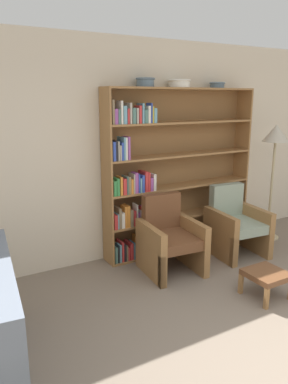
{
  "coord_description": "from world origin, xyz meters",
  "views": [
    {
      "loc": [
        -2.35,
        -1.33,
        2.04
      ],
      "look_at": [
        -0.22,
        2.4,
        0.95
      ],
      "focal_mm": 35.0,
      "sensor_mm": 36.0,
      "label": 1
    }
  ],
  "objects_px": {
    "bookshelf": "(166,175)",
    "armchair_leather": "(170,239)",
    "floor_lamp": "(275,142)",
    "footstool": "(266,276)",
    "bowl_slate": "(179,83)",
    "bowl_olive": "(217,85)",
    "bowl_sage": "(145,82)",
    "armchair_cushioned": "(235,225)"
  },
  "relations": [
    {
      "from": "floor_lamp",
      "to": "footstool",
      "type": "distance_m",
      "value": 2.18
    },
    {
      "from": "bookshelf",
      "to": "bowl_sage",
      "type": "relative_size",
      "value": 9.24
    },
    {
      "from": "bowl_olive",
      "to": "footstool",
      "type": "relative_size",
      "value": 0.53
    },
    {
      "from": "bowl_slate",
      "to": "footstool",
      "type": "distance_m",
      "value": 2.53
    },
    {
      "from": "bookshelf",
      "to": "bowl_olive",
      "type": "height_order",
      "value": "bowl_olive"
    },
    {
      "from": "bowl_sage",
      "to": "bowl_slate",
      "type": "xyz_separation_m",
      "value": [
        0.49,
        -0.0,
        -0.0
      ]
    },
    {
      "from": "bowl_sage",
      "to": "floor_lamp",
      "type": "xyz_separation_m",
      "value": [
        1.91,
        -0.36,
        -0.79
      ]
    },
    {
      "from": "bowl_slate",
      "to": "bowl_olive",
      "type": "bearing_deg",
      "value": 0.0
    },
    {
      "from": "bookshelf",
      "to": "armchair_leather",
      "type": "height_order",
      "value": "bookshelf"
    },
    {
      "from": "floor_lamp",
      "to": "footstool",
      "type": "bearing_deg",
      "value": -138.31
    },
    {
      "from": "bookshelf",
      "to": "armchair_leather",
      "type": "distance_m",
      "value": 0.91
    },
    {
      "from": "bowl_sage",
      "to": "floor_lamp",
      "type": "distance_m",
      "value": 2.1
    },
    {
      "from": "armchair_leather",
      "to": "floor_lamp",
      "type": "relative_size",
      "value": 0.54
    },
    {
      "from": "bookshelf",
      "to": "footstool",
      "type": "height_order",
      "value": "bookshelf"
    },
    {
      "from": "floor_lamp",
      "to": "bookshelf",
      "type": "bearing_deg",
      "value": 166.64
    },
    {
      "from": "bowl_slate",
      "to": "floor_lamp",
      "type": "distance_m",
      "value": 1.66
    },
    {
      "from": "armchair_leather",
      "to": "armchair_cushioned",
      "type": "bearing_deg",
      "value": -175.12
    },
    {
      "from": "floor_lamp",
      "to": "footstool",
      "type": "relative_size",
      "value": 4.23
    },
    {
      "from": "footstool",
      "to": "bookshelf",
      "type": "bearing_deg",
      "value": 98.08
    },
    {
      "from": "bowl_olive",
      "to": "armchair_leather",
      "type": "bearing_deg",
      "value": -153.65
    },
    {
      "from": "armchair_leather",
      "to": "bowl_sage",
      "type": "bearing_deg",
      "value": -82.03
    },
    {
      "from": "armchair_cushioned",
      "to": "bookshelf",
      "type": "bearing_deg",
      "value": -31.09
    },
    {
      "from": "bowl_slate",
      "to": "armchair_leather",
      "type": "xyz_separation_m",
      "value": [
        -0.47,
        -0.54,
        -1.82
      ]
    },
    {
      "from": "armchair_leather",
      "to": "bowl_olive",
      "type": "bearing_deg",
      "value": -148.77
    },
    {
      "from": "bowl_slate",
      "to": "floor_lamp",
      "type": "bearing_deg",
      "value": -14.15
    },
    {
      "from": "bookshelf",
      "to": "bowl_olive",
      "type": "bearing_deg",
      "value": -1.33
    },
    {
      "from": "floor_lamp",
      "to": "footstool",
      "type": "height_order",
      "value": "floor_lamp"
    },
    {
      "from": "bowl_slate",
      "to": "armchair_cushioned",
      "type": "relative_size",
      "value": 0.32
    },
    {
      "from": "bookshelf",
      "to": "floor_lamp",
      "type": "relative_size",
      "value": 1.3
    },
    {
      "from": "bowl_slate",
      "to": "footstool",
      "type": "height_order",
      "value": "bowl_slate"
    },
    {
      "from": "floor_lamp",
      "to": "bowl_olive",
      "type": "bearing_deg",
      "value": 155.98
    },
    {
      "from": "bookshelf",
      "to": "bowl_sage",
      "type": "distance_m",
      "value": 1.22
    },
    {
      "from": "bookshelf",
      "to": "bowl_slate",
      "type": "xyz_separation_m",
      "value": [
        0.16,
        -0.02,
        1.16
      ]
    },
    {
      "from": "bowl_slate",
      "to": "floor_lamp",
      "type": "height_order",
      "value": "bowl_slate"
    },
    {
      "from": "armchair_leather",
      "to": "armchair_cushioned",
      "type": "xyz_separation_m",
      "value": [
        1.05,
        -0.0,
        0.0
      ]
    },
    {
      "from": "bowl_olive",
      "to": "armchair_leather",
      "type": "distance_m",
      "value": 2.17
    },
    {
      "from": "armchair_cushioned",
      "to": "floor_lamp",
      "type": "distance_m",
      "value": 1.34
    },
    {
      "from": "armchair_leather",
      "to": "footstool",
      "type": "height_order",
      "value": "armchair_leather"
    },
    {
      "from": "bowl_slate",
      "to": "bookshelf",
      "type": "bearing_deg",
      "value": 173.71
    },
    {
      "from": "bookshelf",
      "to": "bowl_slate",
      "type": "height_order",
      "value": "bowl_slate"
    },
    {
      "from": "bookshelf",
      "to": "floor_lamp",
      "type": "xyz_separation_m",
      "value": [
        1.58,
        -0.38,
        0.38
      ]
    },
    {
      "from": "bowl_sage",
      "to": "footstool",
      "type": "distance_m",
      "value": 2.59
    }
  ]
}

